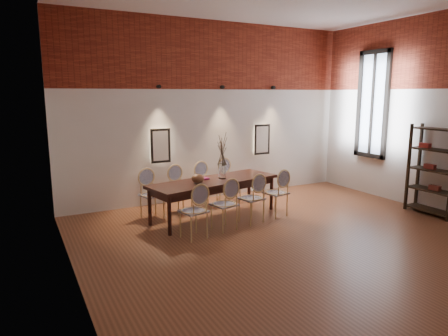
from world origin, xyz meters
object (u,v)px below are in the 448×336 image
shelving_rack (434,170)px  bowl (198,179)px  chair_near_b (224,204)px  chair_far_a (152,195)px  book (201,179)px  chair_far_d (230,181)px  dining_table (215,198)px  vase (222,171)px  chair_near_a (193,211)px  chair_far_c (207,185)px  chair_far_b (181,190)px  chair_near_d (276,193)px  chair_near_c (251,198)px

shelving_rack → bowl: bearing=159.0°
chair_near_b → chair_far_a: 1.56m
shelving_rack → book: bearing=155.0°
chair_far_a → chair_far_d: bearing=-180.0°
chair_near_b → shelving_rack: 4.32m
dining_table → vase: 0.56m
chair_near_a → shelving_rack: size_ratio=0.52×
chair_near_b → chair_far_c: (0.37, 1.51, 0.00)m
chair_far_a → chair_far_b: (0.65, 0.13, 0.00)m
vase → dining_table: bearing=-168.7°
chair_far_a → shelving_rack: 5.62m
chair_near_b → chair_near_d: same height
chair_near_a → chair_near_c: same height
chair_far_d → chair_far_b: bearing=0.0°
chair_near_b → bowl: chair_near_b is taller
chair_near_c → chair_far_d: 1.56m
chair_near_b → chair_near_d: 1.32m
chair_far_a → chair_far_d: same height
chair_near_b → chair_near_c: bearing=0.0°
shelving_rack → chair_near_a: bearing=169.1°
chair_far_b → shelving_rack: shelving_rack is taller
chair_near_b → chair_near_c: same height
chair_far_b → chair_near_a: bearing=64.9°
chair_near_b → chair_far_d: size_ratio=1.00×
chair_far_b → book: (0.25, -0.49, 0.30)m
chair_near_c → shelving_rack: 3.74m
chair_near_b → book: 0.94m
chair_near_c → book: 1.06m
bowl → shelving_rack: bearing=-21.7°
dining_table → chair_near_c: 0.78m
chair_far_c → shelving_rack: (3.78, -2.63, 0.43)m
chair_far_c → chair_far_a: bearing=0.0°
book → chair_far_a: bearing=158.3°
chair_near_b → chair_near_d: size_ratio=1.00×
chair_near_b → vase: size_ratio=3.13×
dining_table → chair_near_d: size_ratio=2.82×
chair_near_c → chair_near_d: same height
vase → chair_near_d: bearing=-30.2°
dining_table → shelving_rack: shelving_rack is taller
chair_near_b → chair_near_c: 0.66m
chair_near_d → bowl: bearing=155.2°
chair_near_d → chair_far_d: same height
dining_table → chair_near_b: chair_near_b is taller
chair_near_c → bowl: 1.07m
chair_near_a → shelving_rack: bearing=-22.9°
chair_near_d → chair_far_a: bearing=144.6°
chair_near_d → bowl: (-1.52, 0.36, 0.37)m
chair_near_a → chair_near_c: 1.32m
chair_far_b → chair_far_c: size_ratio=1.00×
chair_far_c → book: bearing=45.8°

